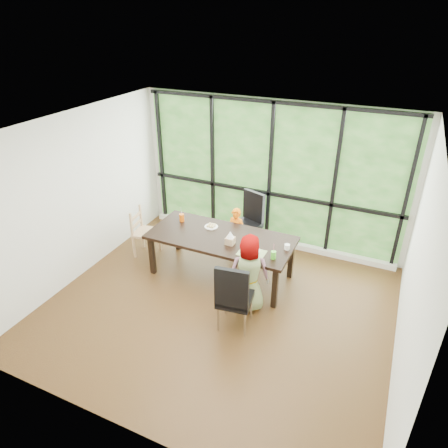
{
  "coord_description": "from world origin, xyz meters",
  "views": [
    {
      "loc": [
        2.06,
        -4.35,
        4.02
      ],
      "look_at": [
        -0.22,
        0.67,
        1.05
      ],
      "focal_mm": 32.27,
      "sensor_mm": 36.0,
      "label": 1
    }
  ],
  "objects_px": {
    "chair_window_leather": "(247,222)",
    "white_mug": "(287,247)",
    "child_older": "(247,273)",
    "tissue_box": "(230,241)",
    "child_toddler": "(236,233)",
    "green_cup": "(273,255)",
    "chair_interior_leather": "(235,294)",
    "chair_end_beech": "(146,232)",
    "plate_far": "(211,227)",
    "plate_near": "(252,251)",
    "orange_cup": "(182,218)",
    "dining_table": "(221,256)"
  },
  "relations": [
    {
      "from": "plate_far",
      "to": "chair_window_leather",
      "type": "bearing_deg",
      "value": 67.54
    },
    {
      "from": "plate_near",
      "to": "white_mug",
      "type": "xyz_separation_m",
      "value": [
        0.47,
        0.27,
        0.04
      ]
    },
    {
      "from": "chair_window_leather",
      "to": "white_mug",
      "type": "bearing_deg",
      "value": -23.28
    },
    {
      "from": "chair_interior_leather",
      "to": "chair_end_beech",
      "type": "bearing_deg",
      "value": -34.28
    },
    {
      "from": "chair_interior_leather",
      "to": "green_cup",
      "type": "distance_m",
      "value": 0.86
    },
    {
      "from": "tissue_box",
      "to": "white_mug",
      "type": "bearing_deg",
      "value": 13.83
    },
    {
      "from": "child_toddler",
      "to": "white_mug",
      "type": "bearing_deg",
      "value": -20.08
    },
    {
      "from": "child_toddler",
      "to": "white_mug",
      "type": "distance_m",
      "value": 1.27
    },
    {
      "from": "child_toddler",
      "to": "child_older",
      "type": "distance_m",
      "value": 1.41
    },
    {
      "from": "plate_far",
      "to": "plate_near",
      "type": "height_order",
      "value": "plate_near"
    },
    {
      "from": "chair_interior_leather",
      "to": "chair_end_beech",
      "type": "distance_m",
      "value": 2.46
    },
    {
      "from": "chair_interior_leather",
      "to": "green_cup",
      "type": "height_order",
      "value": "chair_interior_leather"
    },
    {
      "from": "child_older",
      "to": "tissue_box",
      "type": "bearing_deg",
      "value": -64.95
    },
    {
      "from": "chair_end_beech",
      "to": "orange_cup",
      "type": "distance_m",
      "value": 0.78
    },
    {
      "from": "plate_near",
      "to": "orange_cup",
      "type": "height_order",
      "value": "orange_cup"
    },
    {
      "from": "chair_end_beech",
      "to": "plate_near",
      "type": "xyz_separation_m",
      "value": [
        2.13,
        -0.25,
        0.31
      ]
    },
    {
      "from": "child_older",
      "to": "plate_far",
      "type": "height_order",
      "value": "child_older"
    },
    {
      "from": "child_older",
      "to": "chair_window_leather",
      "type": "bearing_deg",
      "value": -89.9
    },
    {
      "from": "dining_table",
      "to": "child_toddler",
      "type": "bearing_deg",
      "value": 90.0
    },
    {
      "from": "plate_near",
      "to": "tissue_box",
      "type": "bearing_deg",
      "value": 171.55
    },
    {
      "from": "child_toddler",
      "to": "child_older",
      "type": "height_order",
      "value": "child_older"
    },
    {
      "from": "plate_far",
      "to": "orange_cup",
      "type": "relative_size",
      "value": 1.71
    },
    {
      "from": "plate_far",
      "to": "green_cup",
      "type": "height_order",
      "value": "green_cup"
    },
    {
      "from": "chair_interior_leather",
      "to": "orange_cup",
      "type": "bearing_deg",
      "value": -47.17
    },
    {
      "from": "green_cup",
      "to": "white_mug",
      "type": "height_order",
      "value": "green_cup"
    },
    {
      "from": "orange_cup",
      "to": "green_cup",
      "type": "xyz_separation_m",
      "value": [
        1.82,
        -0.48,
        -0.01
      ]
    },
    {
      "from": "plate_far",
      "to": "dining_table",
      "type": "bearing_deg",
      "value": -37.78
    },
    {
      "from": "child_toddler",
      "to": "orange_cup",
      "type": "relative_size",
      "value": 7.18
    },
    {
      "from": "green_cup",
      "to": "white_mug",
      "type": "xyz_separation_m",
      "value": [
        0.11,
        0.33,
        -0.02
      ]
    },
    {
      "from": "plate_far",
      "to": "child_toddler",
      "type": "bearing_deg",
      "value": 55.57
    },
    {
      "from": "chair_interior_leather",
      "to": "orange_cup",
      "type": "height_order",
      "value": "chair_interior_leather"
    },
    {
      "from": "chair_end_beech",
      "to": "green_cup",
      "type": "bearing_deg",
      "value": -105.22
    },
    {
      "from": "dining_table",
      "to": "plate_far",
      "type": "relative_size",
      "value": 10.34
    },
    {
      "from": "dining_table",
      "to": "green_cup",
      "type": "bearing_deg",
      "value": -15.7
    },
    {
      "from": "dining_table",
      "to": "chair_interior_leather",
      "type": "xyz_separation_m",
      "value": [
        0.7,
        -1.04,
        0.17
      ]
    },
    {
      "from": "child_toddler",
      "to": "tissue_box",
      "type": "xyz_separation_m",
      "value": [
        0.23,
        -0.79,
        0.33
      ]
    },
    {
      "from": "green_cup",
      "to": "plate_far",
      "type": "bearing_deg",
      "value": 158.6
    },
    {
      "from": "plate_far",
      "to": "white_mug",
      "type": "height_order",
      "value": "white_mug"
    },
    {
      "from": "green_cup",
      "to": "plate_near",
      "type": "bearing_deg",
      "value": 169.8
    },
    {
      "from": "chair_window_leather",
      "to": "child_older",
      "type": "bearing_deg",
      "value": -48.59
    },
    {
      "from": "chair_window_leather",
      "to": "green_cup",
      "type": "relative_size",
      "value": 8.74
    },
    {
      "from": "orange_cup",
      "to": "child_toddler",
      "type": "bearing_deg",
      "value": 26.91
    },
    {
      "from": "orange_cup",
      "to": "chair_end_beech",
      "type": "bearing_deg",
      "value": -166.17
    },
    {
      "from": "dining_table",
      "to": "orange_cup",
      "type": "bearing_deg",
      "value": 166.39
    },
    {
      "from": "plate_near",
      "to": "green_cup",
      "type": "xyz_separation_m",
      "value": [
        0.36,
        -0.07,
        0.05
      ]
    },
    {
      "from": "green_cup",
      "to": "chair_window_leather",
      "type": "bearing_deg",
      "value": 125.7
    },
    {
      "from": "chair_interior_leather",
      "to": "child_toddler",
      "type": "distance_m",
      "value": 1.81
    },
    {
      "from": "plate_near",
      "to": "tissue_box",
      "type": "distance_m",
      "value": 0.39
    },
    {
      "from": "chair_end_beech",
      "to": "plate_near",
      "type": "height_order",
      "value": "chair_end_beech"
    },
    {
      "from": "child_toddler",
      "to": "plate_near",
      "type": "relative_size",
      "value": 3.81
    }
  ]
}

